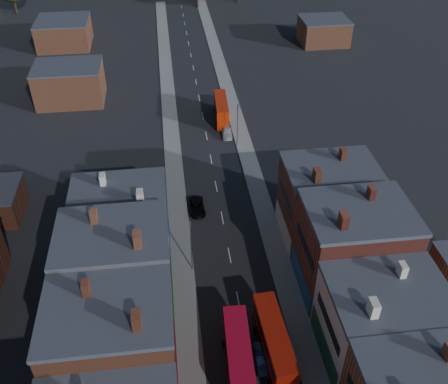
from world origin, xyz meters
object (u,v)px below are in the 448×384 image
object	(u,v)px
car_1	(261,358)
car_2	(197,207)
car_3	(227,133)
bus_2	(221,110)
bus_0	(239,360)
bus_1	(274,343)

from	to	relation	value
car_1	car_2	world-z (taller)	car_2
car_3	bus_2	bearing A→B (deg)	95.03
bus_0	car_2	distance (m)	28.50
bus_2	car_3	distance (m)	6.30
bus_2	car_2	world-z (taller)	bus_2
car_3	car_1	bearing A→B (deg)	-90.86
bus_0	bus_1	size ratio (longest dim) A/B	1.02
car_1	bus_2	bearing A→B (deg)	87.33
car_1	car_3	bearing A→B (deg)	86.68
bus_2	car_1	xyz separation A→B (m)	(-2.30, -54.65, -1.64)
car_2	car_3	xyz separation A→B (m)	(7.39, 21.45, -0.04)
bus_1	car_2	world-z (taller)	bus_1
bus_0	car_3	bearing A→B (deg)	86.77
bus_1	bus_0	bearing A→B (deg)	-160.30
bus_2	car_3	bearing A→B (deg)	-84.20
car_2	car_3	distance (m)	22.68
bus_2	bus_0	bearing A→B (deg)	-92.14
bus_1	car_3	bearing A→B (deg)	85.91
bus_2	car_1	bearing A→B (deg)	-89.44
car_2	car_3	world-z (taller)	car_2
car_1	car_3	distance (m)	48.65
bus_1	car_1	size ratio (longest dim) A/B	2.68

